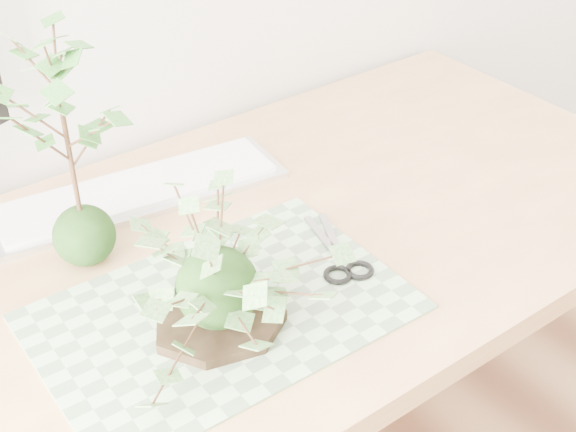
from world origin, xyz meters
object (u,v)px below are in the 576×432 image
(keyboard, at_px, (138,192))
(ivy_kokedama, at_px, (215,256))
(maple_kokedama, at_px, (59,98))
(desk, at_px, (211,309))

(keyboard, bearing_deg, ivy_kokedama, -93.45)
(maple_kokedama, bearing_deg, ivy_kokedama, -73.01)
(ivy_kokedama, bearing_deg, maple_kokedama, 106.99)
(desk, height_order, ivy_kokedama, ivy_kokedama)
(desk, bearing_deg, ivy_kokedama, -115.49)
(maple_kokedama, distance_m, keyboard, 0.30)
(desk, xyz_separation_m, keyboard, (0.00, 0.21, 0.10))
(maple_kokedama, xyz_separation_m, keyboard, (0.14, 0.11, -0.25))
(desk, distance_m, ivy_kokedama, 0.25)
(ivy_kokedama, distance_m, maple_kokedama, 0.28)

